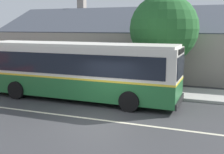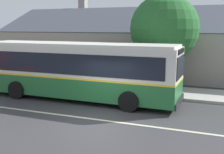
# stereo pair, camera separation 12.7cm
# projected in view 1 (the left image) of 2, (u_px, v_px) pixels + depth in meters

# --- Properties ---
(ground_plane) EXTENTS (300.00, 300.00, 0.00)m
(ground_plane) POSITION_uv_depth(u_px,v_px,m) (97.00, 120.00, 12.24)
(ground_plane) COLOR #38383A
(sidewalk_far) EXTENTS (60.00, 3.00, 0.15)m
(sidewalk_far) POSITION_uv_depth(u_px,v_px,m) (135.00, 89.00, 17.75)
(sidewalk_far) COLOR #ADAAA3
(sidewalk_far) RESTS_ON ground
(lane_divider_stripe) EXTENTS (60.00, 0.16, 0.01)m
(lane_divider_stripe) POSITION_uv_depth(u_px,v_px,m) (97.00, 119.00, 12.24)
(lane_divider_stripe) COLOR beige
(lane_divider_stripe) RESTS_ON ground
(community_building) EXTENTS (22.94, 10.42, 6.76)m
(community_building) POSITION_uv_depth(u_px,v_px,m) (138.00, 50.00, 25.45)
(community_building) COLOR gray
(community_building) RESTS_ON ground
(transit_bus) EXTENTS (11.44, 2.86, 3.12)m
(transit_bus) POSITION_uv_depth(u_px,v_px,m) (76.00, 69.00, 15.49)
(transit_bus) COLOR #236633
(transit_bus) RESTS_ON ground
(bench_down_street) EXTENTS (1.71, 0.51, 0.94)m
(bench_down_street) POSITION_uv_depth(u_px,v_px,m) (33.00, 75.00, 19.95)
(bench_down_street) COLOR brown
(bench_down_street) RESTS_ON sidewalk_far
(street_tree_primary) EXTENTS (4.31, 4.31, 6.03)m
(street_tree_primary) POSITION_uv_depth(u_px,v_px,m) (164.00, 29.00, 17.65)
(street_tree_primary) COLOR #4C3828
(street_tree_primary) RESTS_ON ground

